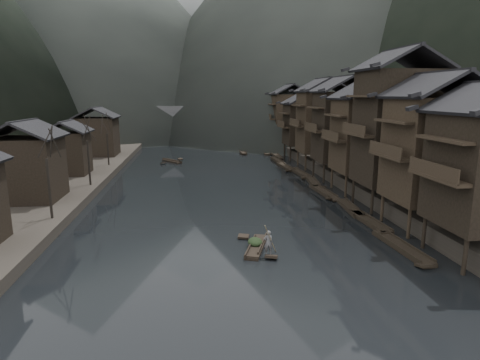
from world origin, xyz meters
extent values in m
plane|color=black|center=(0.00, 0.00, 0.00)|extent=(300.00, 300.00, 0.00)
cube|color=#2D2823|center=(35.00, 40.00, 0.90)|extent=(40.00, 200.00, 1.80)
cube|color=#2D2823|center=(-35.00, 40.00, 0.60)|extent=(40.00, 200.00, 1.20)
cylinder|color=black|center=(14.20, -10.40, 1.30)|extent=(0.30, 0.30, 2.90)
cylinder|color=black|center=(14.20, -5.60, 1.30)|extent=(0.30, 0.30, 2.90)
cylinder|color=black|center=(16.95, -5.60, 1.30)|extent=(0.30, 0.30, 2.90)
cube|color=black|center=(13.30, -8.00, 6.16)|extent=(1.20, 5.70, 0.25)
cylinder|color=black|center=(14.20, -3.40, 1.30)|extent=(0.30, 0.30, 2.90)
cylinder|color=black|center=(14.20, 1.40, 1.30)|extent=(0.30, 0.30, 2.90)
cylinder|color=black|center=(16.95, -3.40, 1.30)|extent=(0.30, 0.30, 2.90)
cylinder|color=black|center=(16.95, 1.40, 1.30)|extent=(0.30, 0.30, 2.90)
cube|color=black|center=(17.30, -1.00, 7.05)|extent=(7.00, 6.00, 8.90)
cube|color=black|center=(13.30, -1.00, 6.60)|extent=(1.20, 5.70, 0.25)
cylinder|color=black|center=(14.20, 3.60, 1.30)|extent=(0.30, 0.30, 2.90)
cylinder|color=black|center=(14.20, 8.40, 1.30)|extent=(0.30, 0.30, 2.90)
cylinder|color=black|center=(16.95, 3.60, 1.30)|extent=(0.30, 0.30, 2.90)
cylinder|color=black|center=(16.95, 8.40, 1.30)|extent=(0.30, 0.30, 2.90)
cube|color=black|center=(17.30, 6.00, 8.38)|extent=(7.00, 6.00, 11.55)
cube|color=black|center=(13.30, 6.00, 7.80)|extent=(1.20, 5.70, 0.25)
cylinder|color=black|center=(14.20, 10.60, 1.30)|extent=(0.30, 0.30, 2.90)
cylinder|color=black|center=(14.20, 15.40, 1.30)|extent=(0.30, 0.30, 2.90)
cylinder|color=black|center=(16.95, 10.60, 1.30)|extent=(0.30, 0.30, 2.90)
cylinder|color=black|center=(16.95, 15.40, 1.30)|extent=(0.30, 0.30, 2.90)
cube|color=black|center=(17.30, 13.00, 6.93)|extent=(7.00, 6.00, 8.67)
cube|color=black|center=(13.30, 13.00, 6.50)|extent=(1.20, 5.70, 0.25)
cylinder|color=black|center=(14.20, 18.60, 1.30)|extent=(0.30, 0.30, 2.90)
cylinder|color=black|center=(14.20, 23.40, 1.30)|extent=(0.30, 0.30, 2.90)
cylinder|color=black|center=(16.95, 18.60, 1.30)|extent=(0.30, 0.30, 2.90)
cylinder|color=black|center=(16.95, 23.40, 1.30)|extent=(0.30, 0.30, 2.90)
cube|color=black|center=(17.30, 21.00, 7.36)|extent=(7.00, 6.00, 9.51)
cube|color=black|center=(13.30, 21.00, 6.88)|extent=(1.20, 5.70, 0.25)
cylinder|color=black|center=(14.20, 27.60, 1.30)|extent=(0.30, 0.30, 2.90)
cylinder|color=black|center=(14.20, 32.40, 1.30)|extent=(0.30, 0.30, 2.90)
cylinder|color=black|center=(16.95, 27.60, 1.30)|extent=(0.30, 0.30, 2.90)
cylinder|color=black|center=(16.95, 32.40, 1.30)|extent=(0.30, 0.30, 2.90)
cube|color=black|center=(17.30, 30.00, 7.40)|extent=(7.00, 6.00, 9.61)
cube|color=black|center=(13.30, 30.00, 6.92)|extent=(1.20, 5.70, 0.25)
cylinder|color=black|center=(14.20, 37.60, 1.30)|extent=(0.30, 0.30, 2.90)
cylinder|color=black|center=(14.20, 42.40, 1.30)|extent=(0.30, 0.30, 2.90)
cylinder|color=black|center=(16.95, 37.60, 1.30)|extent=(0.30, 0.30, 2.90)
cylinder|color=black|center=(16.95, 42.40, 1.30)|extent=(0.30, 0.30, 2.90)
cube|color=black|center=(17.30, 40.00, 6.33)|extent=(7.00, 6.00, 7.47)
cube|color=black|center=(13.30, 40.00, 5.96)|extent=(1.20, 5.70, 0.25)
cylinder|color=black|center=(14.20, 49.60, 1.30)|extent=(0.30, 0.30, 2.90)
cylinder|color=black|center=(14.20, 54.40, 1.30)|extent=(0.30, 0.30, 2.90)
cylinder|color=black|center=(16.95, 49.60, 1.30)|extent=(0.30, 0.30, 2.90)
cylinder|color=black|center=(16.95, 54.40, 1.30)|extent=(0.30, 0.30, 2.90)
cube|color=black|center=(17.30, 52.00, 7.21)|extent=(7.00, 6.00, 9.23)
cube|color=black|center=(13.30, 52.00, 6.75)|extent=(1.20, 5.70, 0.25)
cube|color=black|center=(-20.50, 10.00, 4.45)|extent=(6.00, 6.00, 6.50)
cube|color=black|center=(-20.50, 24.00, 4.10)|extent=(5.00, 5.00, 5.80)
cube|color=black|center=(-20.50, 42.00, 4.60)|extent=(6.50, 6.50, 6.80)
cylinder|color=black|center=(-17.00, 2.81, 3.89)|extent=(0.24, 0.24, 5.37)
cylinder|color=black|center=(-17.00, 16.47, 3.91)|extent=(0.24, 0.24, 5.42)
cylinder|color=black|center=(-17.00, 30.92, 3.67)|extent=(0.24, 0.24, 4.94)
cube|color=black|center=(12.41, -5.67, 0.15)|extent=(1.54, 7.23, 0.30)
cube|color=black|center=(12.41, -5.67, 0.33)|extent=(1.59, 7.09, 0.10)
cube|color=black|center=(12.62, -2.24, 0.29)|extent=(0.99, 0.94, 0.36)
cube|color=black|center=(12.19, -9.11, 0.29)|extent=(0.99, 0.94, 0.36)
cube|color=black|center=(12.69, 0.70, 0.15)|extent=(1.46, 6.88, 0.30)
cube|color=black|center=(12.69, 0.70, 0.33)|extent=(1.51, 6.74, 0.10)
cube|color=black|center=(12.87, 3.97, 0.29)|extent=(0.98, 0.89, 0.35)
cube|color=black|center=(12.52, -2.57, 0.29)|extent=(0.98, 0.89, 0.35)
cube|color=black|center=(12.68, 5.56, 0.15)|extent=(1.62, 6.65, 0.30)
cube|color=black|center=(12.68, 5.56, 0.33)|extent=(1.66, 6.52, 0.10)
cube|color=black|center=(12.43, 8.71, 0.29)|extent=(1.00, 0.88, 0.34)
cube|color=black|center=(12.93, 2.41, 0.29)|extent=(1.00, 0.88, 0.34)
cube|color=black|center=(12.17, 12.63, 0.15)|extent=(1.53, 6.89, 0.30)
cube|color=black|center=(12.17, 12.63, 0.33)|extent=(1.58, 6.76, 0.10)
cube|color=black|center=(12.38, 15.91, 0.29)|extent=(0.99, 0.90, 0.35)
cube|color=black|center=(11.96, 9.36, 0.29)|extent=(0.99, 0.90, 0.35)
cube|color=black|center=(12.58, 18.13, 0.15)|extent=(1.82, 6.05, 0.30)
cube|color=black|center=(12.58, 18.13, 0.33)|extent=(1.86, 5.94, 0.10)
cube|color=black|center=(12.23, 20.97, 0.29)|extent=(1.02, 0.85, 0.32)
cube|color=black|center=(12.94, 15.29, 0.29)|extent=(1.02, 0.85, 0.32)
cube|color=black|center=(12.53, 24.59, 0.15)|extent=(1.64, 7.38, 0.30)
cube|color=black|center=(12.53, 24.59, 0.33)|extent=(1.69, 7.24, 0.10)
cube|color=black|center=(12.79, 28.10, 0.29)|extent=(1.00, 0.96, 0.36)
cube|color=black|center=(12.27, 21.09, 0.29)|extent=(1.00, 0.96, 0.36)
cube|color=black|center=(11.55, 30.02, 0.15)|extent=(1.67, 6.86, 0.30)
cube|color=black|center=(11.55, 30.02, 0.33)|extent=(1.71, 6.73, 0.10)
cube|color=black|center=(11.82, 33.27, 0.29)|extent=(1.00, 0.91, 0.35)
cube|color=black|center=(11.27, 26.78, 0.29)|extent=(1.00, 0.91, 0.35)
cube|color=black|center=(11.57, 37.01, 0.15)|extent=(1.24, 5.89, 0.30)
cube|color=black|center=(11.57, 37.01, 0.33)|extent=(1.30, 5.77, 0.10)
cube|color=black|center=(11.64, 39.82, 0.29)|extent=(0.95, 0.75, 0.32)
cube|color=black|center=(11.50, 34.19, 0.29)|extent=(0.95, 0.75, 0.32)
cube|color=black|center=(12.62, 42.32, 0.15)|extent=(1.18, 7.44, 0.30)
cube|color=black|center=(12.62, 42.32, 0.33)|extent=(1.24, 7.29, 0.10)
cube|color=black|center=(12.58, 45.89, 0.29)|extent=(0.95, 0.92, 0.36)
cube|color=black|center=(12.66, 38.76, 0.29)|extent=(0.95, 0.92, 0.36)
cube|color=black|center=(11.43, 47.18, 0.15)|extent=(1.74, 6.58, 0.30)
cube|color=black|center=(11.43, 47.18, 0.33)|extent=(1.78, 6.45, 0.10)
cube|color=black|center=(11.13, 50.28, 0.29)|extent=(1.01, 0.89, 0.34)
cube|color=black|center=(11.74, 44.07, 0.29)|extent=(1.01, 0.89, 0.34)
cube|color=black|center=(12.02, 53.29, 0.15)|extent=(1.16, 5.82, 0.30)
cube|color=black|center=(12.02, 53.29, 0.33)|extent=(1.22, 5.70, 0.10)
cube|color=black|center=(12.05, 56.08, 0.29)|extent=(0.94, 0.73, 0.32)
cube|color=black|center=(11.99, 50.50, 0.29)|extent=(0.94, 0.73, 0.32)
cube|color=black|center=(12.49, 60.61, 0.15)|extent=(1.37, 6.45, 0.30)
cube|color=black|center=(12.49, 60.61, 0.33)|extent=(1.42, 6.33, 0.10)
cube|color=black|center=(12.36, 63.68, 0.29)|extent=(0.97, 0.83, 0.34)
cube|color=black|center=(12.62, 57.53, 0.29)|extent=(0.97, 0.83, 0.34)
cube|color=black|center=(-7.25, 38.26, 0.15)|extent=(3.75, 4.76, 0.30)
cube|color=black|center=(-7.25, 38.26, 0.33)|extent=(3.73, 4.71, 0.10)
cube|color=black|center=(-5.84, 40.27, 0.29)|extent=(1.06, 1.01, 0.30)
cube|color=black|center=(-8.65, 36.25, 0.29)|extent=(1.06, 1.01, 0.30)
cube|color=black|center=(6.65, 47.78, 0.15)|extent=(1.13, 5.30, 0.30)
cube|color=black|center=(6.65, 47.78, 0.33)|extent=(1.18, 5.19, 0.10)
cube|color=black|center=(6.71, 50.31, 0.29)|extent=(0.87, 0.68, 0.31)
cube|color=black|center=(6.58, 45.25, 0.29)|extent=(0.87, 0.68, 0.31)
cube|color=#4C4C4F|center=(0.00, 72.00, 7.20)|extent=(40.00, 6.00, 1.60)
cube|color=#4C4C4F|center=(0.00, 69.30, 8.50)|extent=(40.00, 0.50, 1.00)
cube|color=#4C4C4F|center=(0.00, 74.70, 8.50)|extent=(40.00, 0.50, 1.00)
cube|color=#4C4C4F|center=(-14.00, 72.00, 3.20)|extent=(3.20, 6.00, 6.40)
cube|color=#4C4C4F|center=(-4.50, 72.00, 3.20)|extent=(3.20, 6.00, 6.40)
cube|color=#4C4C4F|center=(4.50, 72.00, 3.20)|extent=(3.20, 6.00, 6.40)
cube|color=#4C4C4F|center=(14.00, 72.00, 3.20)|extent=(3.20, 6.00, 6.40)
cone|color=gray|center=(0.00, 210.00, 55.62)|extent=(320.00, 320.00, 111.23)
cube|color=black|center=(1.28, -4.16, 0.15)|extent=(2.54, 4.95, 0.30)
cube|color=black|center=(1.28, -4.16, 0.33)|extent=(2.56, 4.87, 0.10)
cube|color=black|center=(0.54, -1.94, 0.29)|extent=(1.04, 0.86, 0.30)
cube|color=black|center=(2.02, -6.37, 0.29)|extent=(1.04, 0.86, 0.30)
ellipsoid|color=black|center=(1.20, -3.93, 0.79)|extent=(1.16, 1.52, 0.70)
imported|color=#5E5E60|center=(1.86, -5.91, 1.36)|extent=(0.68, 0.45, 1.85)
cylinder|color=#8C7A51|center=(2.06, -5.91, 3.81)|extent=(1.40, 2.17, 3.05)
camera|label=1|loc=(-3.46, -33.26, 11.73)|focal=30.00mm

